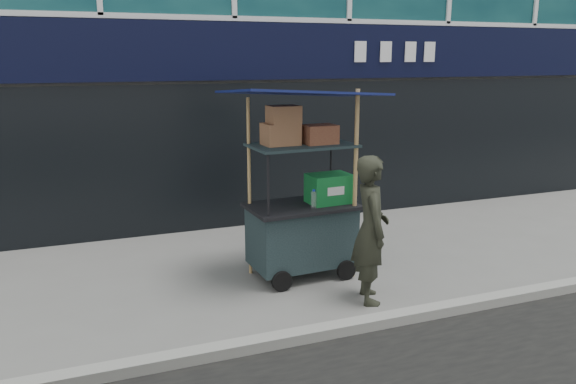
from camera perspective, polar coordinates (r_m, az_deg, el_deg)
name	(u,v)px	position (r m, az deg, el deg)	size (l,w,h in m)	color
ground	(338,324)	(6.25, 5.10, -13.25)	(80.00, 80.00, 0.00)	slate
curb	(346,327)	(6.07, 5.96, -13.53)	(80.00, 0.18, 0.12)	gray
vendor_cart	(303,211)	(7.26, 1.55, -1.96)	(1.91, 1.40, 2.49)	black
vendor_man	(371,229)	(6.57, 8.41, -3.78)	(0.64, 0.42, 1.74)	#282A1F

